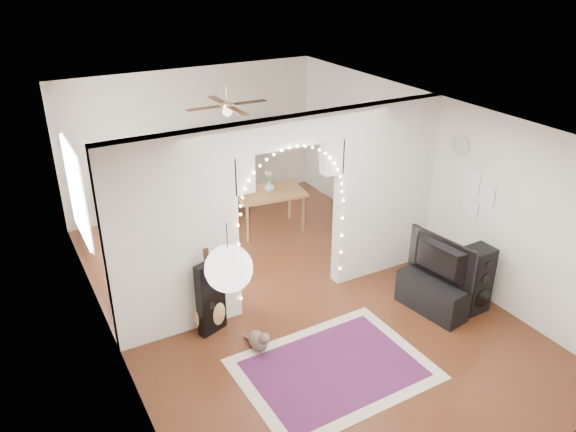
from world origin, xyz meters
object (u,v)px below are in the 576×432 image
floor_speaker (476,280)px  dining_table (270,195)px  acoustic_guitar (209,302)px  bookcase (207,170)px  dining_chair_left (190,218)px  media_console (432,295)px  dining_chair_right (216,205)px

floor_speaker → dining_table: bearing=109.0°
acoustic_guitar → bookcase: size_ratio=0.68×
acoustic_guitar → dining_table: 3.10m
acoustic_guitar → bookcase: bearing=61.8°
dining_chair_left → floor_speaker: bearing=-36.1°
bookcase → dining_table: bearing=-59.3°
acoustic_guitar → media_console: bearing=-26.9°
bookcase → dining_chair_right: (-0.03, -0.45, -0.56)m
floor_speaker → dining_chair_right: bearing=111.7°
floor_speaker → media_console: bearing=152.1°
dining_chair_left → dining_chair_right: dining_chair_right is taller
bookcase → dining_table: 1.58m
acoustic_guitar → dining_chair_right: (1.45, 3.30, -0.24)m
media_console → dining_chair_left: media_console is taller
acoustic_guitar → floor_speaker: acoustic_guitar is taller
media_console → dining_table: (-0.82, 3.35, 0.43)m
acoustic_guitar → dining_chair_right: 3.61m
dining_chair_left → dining_chair_right: (0.61, 0.25, 0.01)m
media_console → bookcase: 5.04m
bookcase → dining_chair_left: (-0.64, -0.70, -0.57)m
dining_table → dining_chair_left: dining_table is taller
media_console → dining_chair_right: media_console is taller
media_console → floor_speaker: bearing=-35.3°
media_console → acoustic_guitar: bearing=151.2°
bookcase → dining_table: (0.60, -1.46, -0.10)m
floor_speaker → acoustic_guitar: bearing=157.5°
media_console → dining_chair_left: size_ratio=2.16×
floor_speaker → dining_chair_left: floor_speaker is taller
dining_table → bookcase: bearing=119.6°
dining_chair_right → acoustic_guitar: bearing=-128.4°
media_console → dining_chair_right: 4.59m
floor_speaker → dining_chair_left: bearing=119.2°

